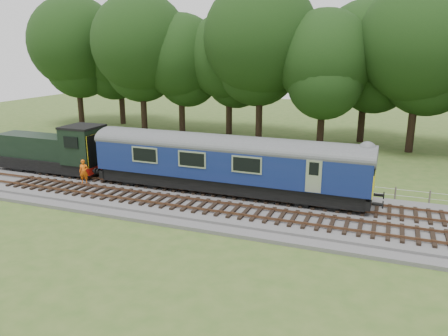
% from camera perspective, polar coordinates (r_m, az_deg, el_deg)
% --- Properties ---
extents(ground, '(120.00, 120.00, 0.00)m').
position_cam_1_polar(ground, '(26.78, 3.91, -5.38)').
color(ground, '#3C5C22').
rests_on(ground, ground).
extents(ballast, '(70.00, 7.00, 0.35)m').
position_cam_1_polar(ballast, '(26.72, 3.92, -5.03)').
color(ballast, '#4C4C4F').
rests_on(ballast, ground).
extents(track_north, '(67.20, 2.40, 0.21)m').
position_cam_1_polar(track_north, '(27.91, 4.78, -3.63)').
color(track_north, black).
rests_on(track_north, ballast).
extents(track_south, '(67.20, 2.40, 0.21)m').
position_cam_1_polar(track_south, '(25.21, 2.84, -5.70)').
color(track_south, black).
rests_on(track_south, ballast).
extents(fence, '(64.00, 0.12, 1.00)m').
position_cam_1_polar(fence, '(30.88, 6.39, -2.60)').
color(fence, '#6B6054').
rests_on(fence, ground).
extents(tree_line, '(70.00, 8.00, 18.00)m').
position_cam_1_polar(tree_line, '(47.50, 11.84, 3.51)').
color(tree_line, black).
rests_on(tree_line, ground).
extents(dmu_railcar, '(18.05, 2.86, 3.88)m').
position_cam_1_polar(dmu_railcar, '(27.97, 0.39, 1.16)').
color(dmu_railcar, black).
rests_on(dmu_railcar, ground).
extents(shunter_loco, '(8.92, 2.60, 3.38)m').
position_cam_1_polar(shunter_loco, '(35.39, -21.23, 2.07)').
color(shunter_loco, black).
rests_on(shunter_loco, ground).
extents(worker, '(0.73, 0.63, 1.68)m').
position_cam_1_polar(worker, '(31.93, -17.85, -0.43)').
color(worker, orange).
rests_on(worker, ballast).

